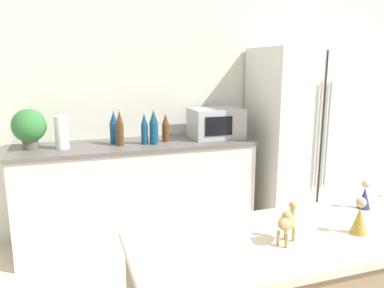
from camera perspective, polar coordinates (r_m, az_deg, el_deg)
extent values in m
cube|color=silver|center=(3.73, -4.40, 6.70)|extent=(8.00, 0.06, 2.55)
cube|color=silver|center=(3.52, -8.24, -7.53)|extent=(2.09, 0.60, 0.89)
cube|color=#66605B|center=(3.40, -8.47, -0.12)|extent=(2.12, 0.63, 0.03)
cube|color=silver|center=(3.96, 15.94, 0.93)|extent=(0.89, 0.71, 1.78)
cube|color=black|center=(3.67, 19.10, -0.10)|extent=(0.01, 0.01, 1.71)
cylinder|color=#B2B5BA|center=(3.61, 18.72, 1.18)|extent=(0.02, 0.02, 0.98)
cylinder|color=#B2B5BA|center=(3.67, 19.96, 1.26)|extent=(0.02, 0.02, 0.98)
cube|color=beige|center=(1.77, 22.25, -12.01)|extent=(1.85, 0.55, 0.03)
cylinder|color=#595451|center=(3.38, -23.38, 0.07)|extent=(0.13, 0.13, 0.09)
sphere|color=#387F3D|center=(3.36, -23.59, 2.58)|extent=(0.28, 0.28, 0.28)
cylinder|color=white|center=(3.29, -19.26, 1.69)|extent=(0.11, 0.11, 0.28)
cube|color=#B2B5BA|center=(3.60, 3.65, 3.20)|extent=(0.48, 0.36, 0.28)
cube|color=black|center=(3.42, 4.13, 2.73)|extent=(0.26, 0.01, 0.17)
cylinder|color=navy|center=(3.32, -7.24, 1.47)|extent=(0.06, 0.06, 0.18)
cone|color=navy|center=(3.30, -7.31, 3.81)|extent=(0.06, 0.06, 0.10)
cylinder|color=gold|center=(3.29, -7.33, 4.73)|extent=(0.02, 0.02, 0.01)
cylinder|color=brown|center=(3.42, -4.04, 1.72)|extent=(0.07, 0.07, 0.16)
cone|color=brown|center=(3.40, -4.07, 3.80)|extent=(0.06, 0.06, 0.09)
cylinder|color=gold|center=(3.39, -4.08, 4.63)|extent=(0.02, 0.02, 0.01)
cylinder|color=navy|center=(3.38, -11.77, 1.60)|extent=(0.08, 0.08, 0.18)
cone|color=navy|center=(3.36, -11.87, 4.02)|extent=(0.07, 0.07, 0.10)
cylinder|color=gold|center=(3.36, -11.91, 4.96)|extent=(0.03, 0.03, 0.01)
cylinder|color=navy|center=(3.31, -5.83, 1.64)|extent=(0.08, 0.08, 0.19)
cone|color=navy|center=(3.29, -5.89, 4.23)|extent=(0.07, 0.07, 0.11)
cylinder|color=gold|center=(3.28, -5.91, 5.23)|extent=(0.03, 0.03, 0.01)
cylinder|color=brown|center=(3.29, -10.91, 1.45)|extent=(0.06, 0.06, 0.20)
cone|color=brown|center=(3.27, -11.01, 4.08)|extent=(0.06, 0.06, 0.11)
cylinder|color=gold|center=(3.26, -11.05, 5.11)|extent=(0.02, 0.02, 0.01)
ellipsoid|color=tan|center=(1.50, 14.24, -11.48)|extent=(0.12, 0.11, 0.06)
sphere|color=tan|center=(1.49, 14.28, -10.60)|extent=(0.04, 0.04, 0.04)
cylinder|color=tan|center=(1.54, 15.08, -9.88)|extent=(0.02, 0.02, 0.05)
sphere|color=tan|center=(1.53, 15.14, -8.94)|extent=(0.03, 0.03, 0.03)
cylinder|color=tan|center=(1.56, 14.06, -12.85)|extent=(0.01, 0.01, 0.06)
cylinder|color=tan|center=(1.55, 15.22, -13.10)|extent=(0.01, 0.01, 0.06)
cylinder|color=tan|center=(1.50, 12.99, -13.80)|extent=(0.01, 0.01, 0.06)
cylinder|color=tan|center=(1.49, 14.19, -14.07)|extent=(0.01, 0.01, 0.06)
cone|color=#B28933|center=(1.69, 24.13, -10.58)|extent=(0.07, 0.07, 0.11)
sphere|color=tan|center=(1.66, 24.36, -8.10)|extent=(0.04, 0.04, 0.04)
cone|color=navy|center=(1.98, 24.78, -7.50)|extent=(0.06, 0.06, 0.10)
sphere|color=tan|center=(1.96, 24.96, -5.55)|extent=(0.04, 0.04, 0.04)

